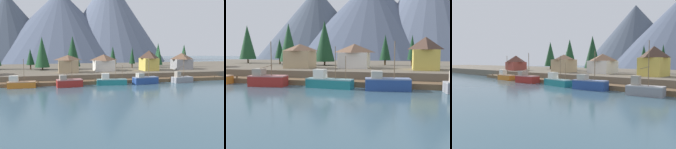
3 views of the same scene
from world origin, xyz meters
The scene contains 19 objects.
ground_plane centered at (0.00, 20.00, -0.50)m, with size 400.00×400.00×1.00m, color #3D5B6B.
dock centered at (0.00, 1.99, 0.50)m, with size 80.00×4.00×1.60m.
shoreline_bank centered at (0.00, 32.00, 1.25)m, with size 400.00×56.00×2.50m, color #665B4C.
mountain_west_peak centered at (-50.18, 140.52, 27.10)m, with size 91.67×91.67×54.20m, color #475160.
fishing_boat_orange centered at (-24.38, -1.25, 1.16)m, with size 7.12×2.27×7.83m.
fishing_boat_red centered at (-11.70, -2.07, 1.21)m, with size 7.18×3.77×8.43m.
fishing_boat_teal centered at (0.31, -1.74, 1.12)m, with size 8.77×3.31×7.47m.
fishing_boat_blue centered at (10.68, -2.00, 1.22)m, with size 7.81×3.67×8.33m.
fishing_boat_grey centered at (22.82, -1.95, 1.10)m, with size 6.58×3.55×9.72m.
house_white centered at (1.89, 15.65, 5.49)m, with size 7.33×6.67×5.85m.
house_yellow centered at (18.16, 13.35, 6.21)m, with size 5.54×7.16×7.25m.
house_red centered at (-36.20, 10.64, 5.53)m, with size 6.09×6.59×5.92m.
house_tan centered at (-10.87, 12.24, 5.47)m, with size 6.64×6.18×5.81m.
conifer_near_left centered at (-23.94, 27.17, 7.27)m, with size 3.09×3.09×7.81m.
conifer_back_left centered at (-8.34, 24.26, 9.40)m, with size 5.84×5.84×12.67m.
conifer_back_right centered at (-37.45, 30.41, 9.53)m, with size 5.49×5.49×12.70m.
conifer_centre centered at (8.51, 28.92, 7.62)m, with size 3.24×3.24×8.81m.
conifer_far_left centered at (-19.53, 24.36, 9.14)m, with size 5.41×5.41×12.30m.
conifer_far_right centered at (15.82, 25.44, 7.57)m, with size 2.46×2.46×8.47m.
Camera 3 is at (39.82, -39.72, 6.03)m, focal length 35.57 mm.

